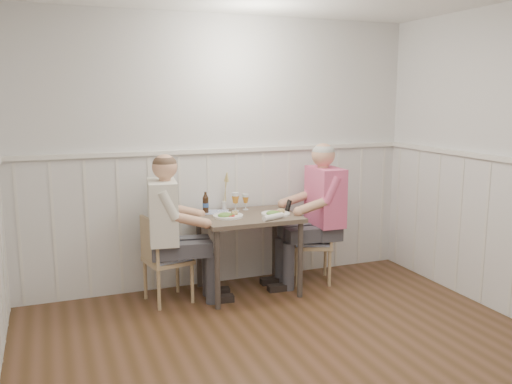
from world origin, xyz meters
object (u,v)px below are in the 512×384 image
at_px(chair_right, 317,240).
at_px(man_in_pink, 321,224).
at_px(diner_cream, 168,241).
at_px(dining_table, 248,226).
at_px(grass_vase, 224,192).
at_px(beer_bottle, 206,204).
at_px(chair_left, 163,256).

bearing_deg(chair_right, man_in_pink, -64.53).
relative_size(chair_right, diner_cream, 0.57).
bearing_deg(dining_table, grass_vase, 115.34).
bearing_deg(chair_right, grass_vase, 163.95).
relative_size(man_in_pink, diner_cream, 1.03).
distance_m(beer_bottle, grass_vase, 0.24).
bearing_deg(beer_bottle, grass_vase, 20.19).
xyz_separation_m(dining_table, diner_cream, (-0.76, -0.00, -0.07)).
height_order(man_in_pink, diner_cream, man_in_pink).
relative_size(chair_left, beer_bottle, 3.87).
bearing_deg(beer_bottle, chair_left, -158.21).
height_order(diner_cream, beer_bottle, diner_cream).
relative_size(man_in_pink, beer_bottle, 6.96).
xyz_separation_m(chair_left, grass_vase, (0.67, 0.26, 0.49)).
bearing_deg(grass_vase, man_in_pink, -17.95).
bearing_deg(beer_bottle, dining_table, -31.62).
bearing_deg(chair_left, dining_table, -2.29).
bearing_deg(diner_cream, chair_left, 143.40).
relative_size(diner_cream, beer_bottle, 6.73).
xyz_separation_m(dining_table, grass_vase, (-0.14, 0.29, 0.28)).
relative_size(dining_table, man_in_pink, 0.63).
distance_m(man_in_pink, diner_cream, 1.52).
distance_m(dining_table, grass_vase, 0.42).
distance_m(dining_table, chair_left, 0.84).
xyz_separation_m(dining_table, chair_left, (-0.81, 0.03, -0.22)).
relative_size(chair_left, man_in_pink, 0.56).
bearing_deg(dining_table, chair_left, 177.71).
relative_size(chair_right, grass_vase, 2.04).
bearing_deg(man_in_pink, diner_cream, -179.87).
bearing_deg(chair_right, dining_table, -177.03).
distance_m(chair_left, diner_cream, 0.16).
xyz_separation_m(chair_left, beer_bottle, (0.46, 0.18, 0.41)).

